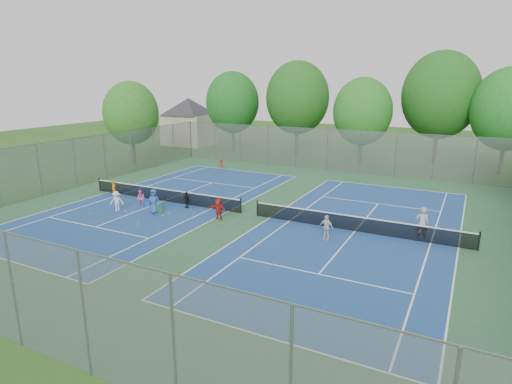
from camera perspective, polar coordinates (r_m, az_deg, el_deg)
ground at (r=27.99m, az=-0.94°, el=-3.04°), size 120.00×120.00×0.00m
court_pad at (r=27.99m, az=-0.94°, el=-3.03°), size 32.00×32.00×0.01m
court_left at (r=31.76m, az=-12.15°, el=-1.18°), size 10.97×23.77×0.01m
court_right at (r=25.61m, az=13.07°, el=-5.11°), size 10.97×23.77×0.01m
net_left at (r=31.64m, az=-12.19°, el=-0.42°), size 12.87×0.10×0.91m
net_right at (r=25.46m, az=13.13°, el=-4.18°), size 12.87×0.10×0.91m
fence_north at (r=41.96m, az=9.46°, el=5.56°), size 32.00×0.10×4.00m
fence_south at (r=16.05m, az=-29.63°, el=-11.37°), size 32.00×0.10×4.00m
fence_west at (r=37.58m, az=-23.05°, el=3.53°), size 0.10×32.00×4.00m
house at (r=58.91m, az=-8.97°, el=10.34°), size 11.03×11.03×7.30m
tree_nw at (r=52.76m, az=-3.16°, el=11.83°), size 6.40×6.40×9.58m
tree_nl at (r=50.11m, az=5.54°, el=12.38°), size 7.20×7.20×10.69m
tree_nc at (r=45.84m, az=14.02°, el=10.36°), size 6.00×6.00×8.85m
tree_nr at (r=47.65m, az=23.40°, el=11.75°), size 7.60×7.60×11.42m
tree_ne at (r=45.62m, az=30.66°, el=9.48°), size 6.60×6.60×9.77m
tree_side_w at (r=46.16m, az=-16.33°, el=10.05°), size 5.60×5.60×8.47m
ball_crate at (r=30.79m, az=-14.20°, el=-1.56°), size 0.45×0.45×0.29m
ball_hopper at (r=28.93m, az=-12.85°, el=-2.22°), size 0.38×0.38×0.58m
student_a at (r=33.92m, az=-18.42°, el=0.43°), size 0.51×0.41×1.21m
student_b at (r=30.71m, az=-15.09°, el=-0.82°), size 0.59×0.47×1.15m
student_c at (r=30.07m, az=-18.09°, el=-1.17°), size 1.02×0.88×1.36m
student_d at (r=29.68m, az=-9.23°, el=-1.04°), size 0.72×0.45×1.14m
student_e at (r=28.76m, az=-13.45°, el=-1.25°), size 0.92×0.74×1.65m
student_f at (r=26.94m, az=-5.02°, el=-2.25°), size 1.33×0.54×1.39m
child_far_baseline at (r=41.88m, az=-4.67°, el=3.66°), size 0.79×0.65×1.07m
instructor at (r=24.96m, az=21.26°, el=-3.99°), size 0.75×0.53×1.92m
teen_court_b at (r=23.78m, az=9.34°, el=-4.69°), size 0.89×0.50×1.43m
tennis_ball_0 at (r=30.05m, az=-21.25°, el=-2.75°), size 0.07×0.07×0.07m
tennis_ball_1 at (r=26.26m, az=-12.73°, el=-4.55°), size 0.07×0.07×0.07m
tennis_ball_2 at (r=28.78m, az=-11.61°, el=-2.77°), size 0.07×0.07×0.07m
tennis_ball_3 at (r=29.81m, az=-16.96°, el=-2.51°), size 0.07×0.07×0.07m
tennis_ball_4 at (r=26.69m, az=-15.50°, el=-4.41°), size 0.07×0.07×0.07m
tennis_ball_5 at (r=29.95m, az=-25.35°, el=-3.24°), size 0.07×0.07×0.07m
tennis_ball_6 at (r=28.16m, az=-21.10°, el=-3.87°), size 0.07×0.07×0.07m
tennis_ball_7 at (r=28.78m, az=-11.34°, el=-2.76°), size 0.07×0.07×0.07m
tennis_ball_8 at (r=27.32m, az=-15.41°, el=-3.96°), size 0.07×0.07×0.07m
tennis_ball_9 at (r=28.64m, az=-8.28°, el=-2.70°), size 0.07×0.07×0.07m
tennis_ball_10 at (r=29.54m, az=-16.18°, el=-2.61°), size 0.07×0.07×0.07m
tennis_ball_11 at (r=28.27m, az=-12.37°, el=-3.13°), size 0.07×0.07×0.07m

